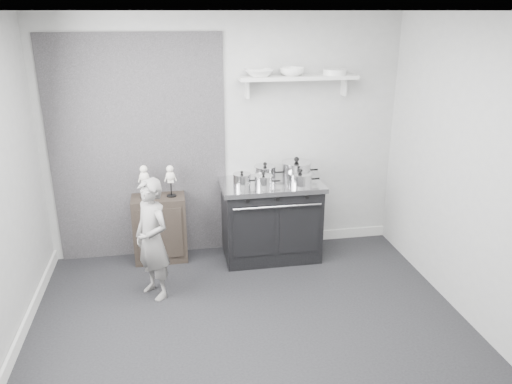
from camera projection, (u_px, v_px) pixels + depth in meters
The scene contains 16 objects.
ground at pixel (252, 335), 4.41m from camera, with size 4.00×4.00×0.00m, color black.
room_shell at pixel (237, 152), 3.98m from camera, with size 4.02×3.62×2.71m.
wall_shelf at pixel (298, 78), 5.41m from camera, with size 1.30×0.26×0.24m.
stove at pixel (271, 219), 5.70m from camera, with size 1.13×0.70×0.91m.
side_cabinet at pixel (160, 228), 5.64m from camera, with size 0.59×0.34×0.76m, color black.
child at pixel (152, 239), 4.83m from camera, with size 0.45×0.29×1.23m, color slate.
pot_front_left at pixel (242, 180), 5.37m from camera, with size 0.28×0.19×0.19m.
pot_back_left at pixel (265, 172), 5.63m from camera, with size 0.33×0.25×0.20m.
pot_back_right at pixel (296, 170), 5.64m from camera, with size 0.42×0.34×0.25m.
pot_front_right at pixel (300, 179), 5.43m from camera, with size 0.36×0.27×0.19m.
pot_front_center at pixel (263, 181), 5.38m from camera, with size 0.29×0.20×0.16m.
skeleton_full at pixel (144, 179), 5.42m from camera, with size 0.12×0.08×0.43m, color white, non-canonical shape.
skeleton_torso at pixel (170, 179), 5.47m from camera, with size 0.11×0.07×0.41m, color white, non-canonical shape.
bowl_large at pixel (259, 73), 5.31m from camera, with size 0.31×0.31×0.08m, color white.
bowl_small at pixel (292, 72), 5.37m from camera, with size 0.27×0.27×0.08m, color white.
plate_stack at pixel (335, 72), 5.45m from camera, with size 0.26×0.26×0.06m, color white.
Camera 1 is at (-0.62, -3.66, 2.70)m, focal length 35.00 mm.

